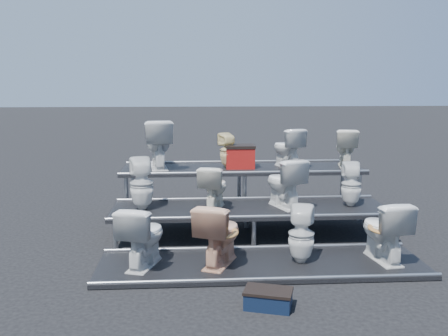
{
  "coord_description": "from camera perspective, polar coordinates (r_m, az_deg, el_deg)",
  "views": [
    {
      "loc": [
        -0.88,
        -7.38,
        2.37
      ],
      "look_at": [
        -0.4,
        0.1,
        1.06
      ],
      "focal_mm": 40.0,
      "sensor_mm": 36.0,
      "label": 1
    }
  ],
  "objects": [
    {
      "name": "tier_mid",
      "position": [
        7.74,
        2.99,
        -6.18
      ],
      "size": [
        4.2,
        1.2,
        0.46
      ],
      "primitive_type": "cube",
      "color": "black",
      "rests_on": "ground"
    },
    {
      "name": "toilet_8",
      "position": [
        8.77,
        -7.54,
        2.72
      ],
      "size": [
        0.59,
        0.9,
        0.86
      ],
      "primitive_type": "imported",
      "rotation": [
        0.0,
        0.0,
        3.28
      ],
      "color": "silver",
      "rests_on": "tier_back"
    },
    {
      "name": "toilet_0",
      "position": [
        6.41,
        -9.26,
        -7.64
      ],
      "size": [
        0.66,
        0.87,
        0.79
      ],
      "primitive_type": "imported",
      "rotation": [
        0.0,
        0.0,
        2.82
      ],
      "color": "silver",
      "rests_on": "tier_front"
    },
    {
      "name": "toilet_6",
      "position": [
        7.67,
        6.88,
        -1.66
      ],
      "size": [
        0.66,
        0.85,
        0.77
      ],
      "primitive_type": "imported",
      "rotation": [
        0.0,
        0.0,
        3.49
      ],
      "color": "silver",
      "rests_on": "tier_mid"
    },
    {
      "name": "toilet_2",
      "position": [
        6.53,
        8.83,
        -7.49
      ],
      "size": [
        0.41,
        0.42,
        0.74
      ],
      "primitive_type": "imported",
      "rotation": [
        0.0,
        0.0,
        2.88
      ],
      "color": "silver",
      "rests_on": "tier_front"
    },
    {
      "name": "tier_front",
      "position": [
        6.58,
        4.32,
        -10.98
      ],
      "size": [
        4.2,
        1.2,
        0.06
      ],
      "primitive_type": "cube",
      "color": "black",
      "rests_on": "ground"
    },
    {
      "name": "toilet_7",
      "position": [
        7.93,
        14.34,
        -1.82
      ],
      "size": [
        0.36,
        0.37,
        0.68
      ],
      "primitive_type": "imported",
      "rotation": [
        0.0,
        0.0,
        2.95
      ],
      "color": "silver",
      "rests_on": "tier_mid"
    },
    {
      "name": "tier_back",
      "position": [
        8.94,
        2.03,
        -2.65
      ],
      "size": [
        4.2,
        1.2,
        0.86
      ],
      "primitive_type": "cube",
      "color": "black",
      "rests_on": "ground"
    },
    {
      "name": "toilet_5",
      "position": [
        7.56,
        -1.16,
        -2.18
      ],
      "size": [
        0.54,
        0.73,
        0.66
      ],
      "primitive_type": "imported",
      "rotation": [
        0.0,
        0.0,
        2.85
      ],
      "color": "silver",
      "rests_on": "tier_mid"
    },
    {
      "name": "toilet_9",
      "position": [
        8.79,
        0.41,
        2.02
      ],
      "size": [
        0.37,
        0.37,
        0.61
      ],
      "primitive_type": "imported",
      "rotation": [
        0.0,
        0.0,
        3.56
      ],
      "color": "beige",
      "rests_on": "tier_back"
    },
    {
      "name": "step_stool",
      "position": [
        5.48,
        5.07,
        -14.8
      ],
      "size": [
        0.55,
        0.42,
        0.17
      ],
      "primitive_type": "cube",
      "rotation": [
        0.0,
        0.0,
        -0.3
      ],
      "color": "black",
      "rests_on": "ground"
    },
    {
      "name": "toilet_3",
      "position": [
        6.84,
        17.79,
        -6.77
      ],
      "size": [
        0.56,
        0.85,
        0.81
      ],
      "primitive_type": "imported",
      "rotation": [
        0.0,
        0.0,
        3.28
      ],
      "color": "silver",
      "rests_on": "tier_front"
    },
    {
      "name": "ground",
      "position": [
        7.8,
        2.97,
        -7.8
      ],
      "size": [
        80.0,
        80.0,
        0.0
      ],
      "primitive_type": "plane",
      "color": "black",
      "rests_on": "ground"
    },
    {
      "name": "toilet_11",
      "position": [
        9.18,
        13.71,
        2.29
      ],
      "size": [
        0.5,
        0.73,
        0.68
      ],
      "primitive_type": "imported",
      "rotation": [
        0.0,
        0.0,
        2.95
      ],
      "color": "silver",
      "rests_on": "tier_back"
    },
    {
      "name": "toilet_10",
      "position": [
        8.92,
        7.23,
        2.33
      ],
      "size": [
        0.61,
        0.78,
        0.69
      ],
      "primitive_type": "imported",
      "rotation": [
        0.0,
        0.0,
        3.51
      ],
      "color": "silver",
      "rests_on": "tier_back"
    },
    {
      "name": "toilet_4",
      "position": [
        7.57,
        -9.38,
        -1.79
      ],
      "size": [
        0.42,
        0.43,
        0.79
      ],
      "primitive_type": "imported",
      "rotation": [
        0.0,
        0.0,
        3.35
      ],
      "color": "silver",
      "rests_on": "tier_mid"
    },
    {
      "name": "red_crate",
      "position": [
        8.8,
        1.82,
        1.18
      ],
      "size": [
        0.49,
        0.4,
        0.36
      ],
      "primitive_type": "cube",
      "rotation": [
        0.0,
        0.0,
        -0.0
      ],
      "color": "maroon",
      "rests_on": "tier_back"
    },
    {
      "name": "toilet_1",
      "position": [
        6.38,
        -0.55,
        -7.48
      ],
      "size": [
        0.74,
        0.91,
        0.81
      ],
      "primitive_type": "imported",
      "rotation": [
        0.0,
        0.0,
        2.72
      ],
      "color": "tan",
      "rests_on": "tier_front"
    }
  ]
}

